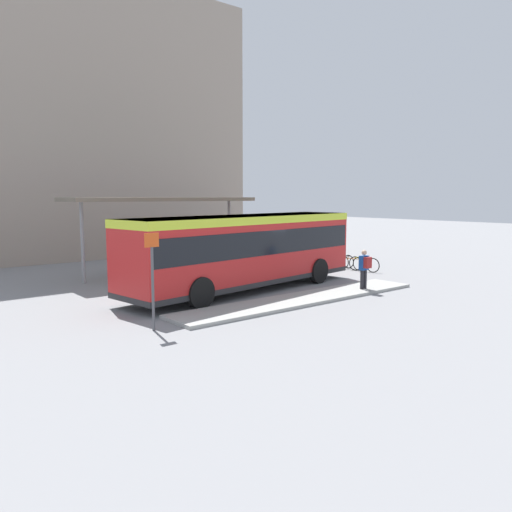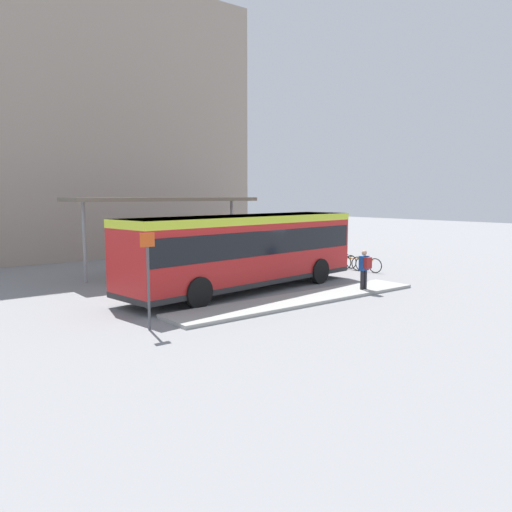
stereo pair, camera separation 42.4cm
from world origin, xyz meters
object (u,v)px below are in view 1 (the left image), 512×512
object	(u,v)px
pedestrian_waiting	(365,267)
bicycle_white	(341,260)
bicycle_yellow	(364,264)
platform_sign	(153,277)
city_bus	(246,247)
bicycle_orange	(351,263)

from	to	relation	value
pedestrian_waiting	bicycle_white	distance (m)	7.07
bicycle_yellow	platform_sign	distance (m)	14.13
bicycle_yellow	platform_sign	bearing A→B (deg)	95.17
pedestrian_waiting	bicycle_white	xyz separation A→B (m)	(4.67, 5.26, -0.65)
bicycle_white	pedestrian_waiting	bearing A→B (deg)	137.29
city_bus	bicycle_orange	world-z (taller)	city_bus
bicycle_orange	bicycle_white	xyz separation A→B (m)	(0.27, 0.89, 0.01)
city_bus	bicycle_yellow	bearing A→B (deg)	-6.23
city_bus	platform_sign	xyz separation A→B (m)	(-5.82, -3.16, -0.23)
bicycle_yellow	bicycle_white	size ratio (longest dim) A/B	1.02
bicycle_orange	platform_sign	world-z (taller)	platform_sign
pedestrian_waiting	bicycle_yellow	distance (m)	5.63
pedestrian_waiting	platform_sign	world-z (taller)	platform_sign
pedestrian_waiting	platform_sign	xyz separation A→B (m)	(-9.29, 0.12, 0.54)
bicycle_orange	platform_sign	bearing A→B (deg)	-80.11
platform_sign	bicycle_white	bearing A→B (deg)	20.22
city_bus	bicycle_white	distance (m)	8.50
bicycle_white	platform_sign	xyz separation A→B (m)	(-13.96, -5.14, 1.19)
city_bus	platform_sign	world-z (taller)	city_bus
city_bus	pedestrian_waiting	bearing A→B (deg)	-51.17
city_bus	platform_sign	bearing A→B (deg)	-159.33
pedestrian_waiting	bicycle_orange	world-z (taller)	pedestrian_waiting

